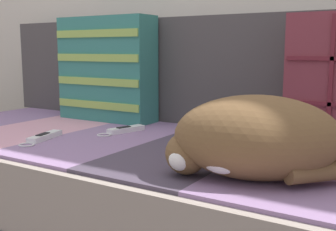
{
  "coord_description": "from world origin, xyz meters",
  "views": [
    {
      "loc": [
        0.76,
        -1.04,
        0.67
      ],
      "look_at": [
        0.1,
        0.03,
        0.47
      ],
      "focal_mm": 45.0,
      "sensor_mm": 36.0,
      "label": 1
    }
  ],
  "objects": [
    {
      "name": "couch",
      "position": [
        -0.0,
        0.11,
        0.18
      ],
      "size": [
        2.1,
        0.89,
        0.37
      ],
      "color": "#3D3838",
      "rests_on": "ground_plane"
    },
    {
      "name": "sofa_backrest",
      "position": [
        0.0,
        0.48,
        0.58
      ],
      "size": [
        2.05,
        0.14,
        0.42
      ],
      "color": "#474242",
      "rests_on": "couch"
    },
    {
      "name": "throw_pillow_striped",
      "position": [
        -0.4,
        0.33,
        0.58
      ],
      "size": [
        0.44,
        0.14,
        0.43
      ],
      "color": "#337A70",
      "rests_on": "couch"
    },
    {
      "name": "sleeping_cat",
      "position": [
        0.42,
        -0.14,
        0.46
      ],
      "size": [
        0.43,
        0.34,
        0.2
      ],
      "color": "brown",
      "rests_on": "couch"
    },
    {
      "name": "game_remote_near",
      "position": [
        -0.32,
        -0.09,
        0.38
      ],
      "size": [
        0.09,
        0.21,
        0.02
      ],
      "color": "white",
      "rests_on": "couch"
    },
    {
      "name": "game_remote_far",
      "position": [
        -0.17,
        0.15,
        0.38
      ],
      "size": [
        0.09,
        0.2,
        0.02
      ],
      "color": "white",
      "rests_on": "couch"
    }
  ]
}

